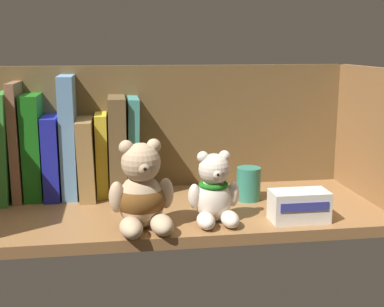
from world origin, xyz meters
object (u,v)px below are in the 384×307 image
(book_1, at_px, (8,145))
(teddy_bear_smaller, at_px, (214,192))
(teddy_bear_larger, at_px, (142,194))
(book_2, at_px, (18,141))
(book_8, at_px, (118,145))
(book_9, at_px, (133,145))
(book_7, at_px, (102,154))
(pillar_candle, at_px, (249,184))
(book_3, at_px, (34,146))
(book_5, at_px, (69,136))
(book_6, at_px, (87,156))
(small_product_box, at_px, (299,206))
(book_4, at_px, (53,156))

(book_1, height_order, teddy_bear_smaller, book_1)
(teddy_bear_larger, bearing_deg, book_1, 139.23)
(book_2, xyz_separation_m, teddy_bear_smaller, (0.35, -0.20, -0.06))
(book_8, height_order, teddy_bear_larger, book_8)
(book_9, bearing_deg, book_7, 180.00)
(book_7, xyz_separation_m, teddy_bear_larger, (0.07, -0.21, -0.02))
(book_1, bearing_deg, book_2, 0.00)
(book_7, xyz_separation_m, book_8, (0.03, 0.00, 0.02))
(book_8, bearing_deg, book_9, 0.00)
(book_2, distance_m, pillar_candle, 0.46)
(book_3, distance_m, book_8, 0.16)
(book_3, relative_size, book_5, 0.85)
(book_6, distance_m, book_7, 0.03)
(book_5, bearing_deg, book_2, 180.00)
(book_2, bearing_deg, teddy_bear_larger, -43.30)
(book_9, relative_size, small_product_box, 1.99)
(teddy_bear_smaller, bearing_deg, pillar_candle, 51.61)
(book_3, xyz_separation_m, book_7, (0.13, 0.00, -0.02))
(book_2, xyz_separation_m, book_4, (0.06, 0.00, -0.03))
(book_9, bearing_deg, teddy_bear_larger, -88.42)
(book_7, bearing_deg, book_6, 180.00)
(book_5, relative_size, small_product_box, 2.43)
(book_3, xyz_separation_m, teddy_bear_smaller, (0.32, -0.20, -0.05))
(book_9, bearing_deg, book_3, 180.00)
(book_1, bearing_deg, book_9, 0.00)
(book_2, distance_m, small_product_box, 0.55)
(book_3, xyz_separation_m, book_5, (0.07, 0.00, 0.02))
(book_4, xyz_separation_m, book_6, (0.07, 0.00, -0.00))
(book_1, height_order, book_8, book_1)
(book_2, height_order, teddy_bear_smaller, book_2)
(book_1, relative_size, book_5, 0.88)
(book_3, xyz_separation_m, book_9, (0.19, 0.00, -0.00))
(book_6, bearing_deg, book_1, 180.00)
(book_1, distance_m, book_6, 0.15)
(book_8, bearing_deg, book_1, 180.00)
(book_9, height_order, small_product_box, book_9)
(book_1, bearing_deg, small_product_box, -22.90)
(book_1, relative_size, teddy_bear_smaller, 1.71)
(teddy_bear_larger, distance_m, teddy_bear_smaller, 0.12)
(book_8, relative_size, small_product_box, 2.01)
(book_4, distance_m, teddy_bear_larger, 0.27)
(book_1, xyz_separation_m, book_8, (0.21, 0.00, -0.01))
(book_7, bearing_deg, book_8, 0.00)
(book_5, distance_m, teddy_bear_smaller, 0.33)
(book_8, relative_size, teddy_bear_larger, 1.33)
(book_2, xyz_separation_m, book_8, (0.19, 0.00, -0.01))
(book_2, bearing_deg, book_7, 0.00)
(book_7, relative_size, book_9, 0.84)
(book_3, xyz_separation_m, small_product_box, (0.47, -0.22, -0.08))
(book_1, distance_m, book_2, 0.02)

